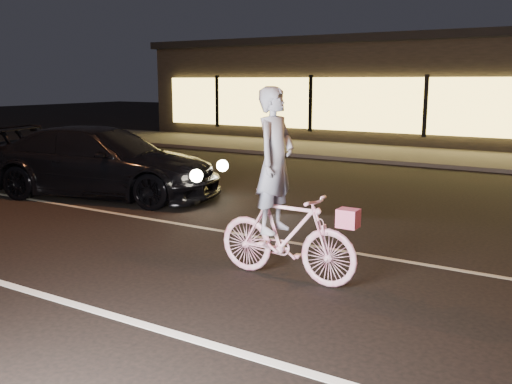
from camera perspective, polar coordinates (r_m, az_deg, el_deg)
The scene contains 7 objects.
ground at distance 8.25m, azimuth -12.54°, elevation -6.74°, with size 90.00×90.00×0.00m, color black.
lane_stripe_near at distance 7.32m, azimuth -20.82°, elevation -9.53°, with size 60.00×0.12×0.01m, color silver.
lane_stripe_far at distance 9.72m, azimuth -4.33°, elevation -3.76°, with size 60.00×0.10×0.01m, color gray.
sidewalk at distance 19.55m, azimuth 14.94°, elevation 3.59°, with size 30.00×4.00×0.12m, color #383533.
storefront at distance 25.18m, azimuth 19.18°, elevation 9.72°, with size 25.40×8.42×4.20m.
cyclist at distance 7.15m, azimuth 2.73°, elevation -2.09°, with size 1.92×0.66×2.42m.
sedan at distance 12.77m, azimuth -15.02°, elevation 2.91°, with size 5.55×3.28×1.51m.
Camera 1 is at (5.53, -5.60, 2.49)m, focal length 40.00 mm.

